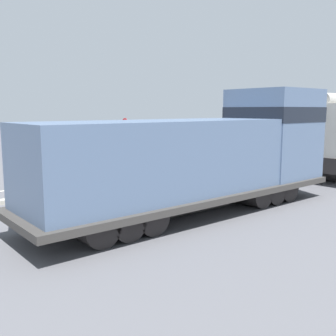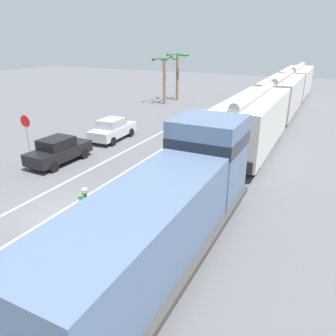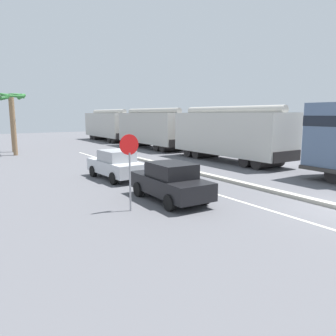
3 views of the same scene
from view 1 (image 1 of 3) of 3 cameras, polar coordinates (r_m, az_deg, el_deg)
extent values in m
plane|color=#56565B|center=(17.96, -5.82, -2.56)|extent=(120.00, 120.00, 0.00)
cube|color=#B2AD9E|center=(21.79, 7.41, -0.43)|extent=(0.36, 36.00, 0.16)
cube|color=silver|center=(23.49, 3.13, 0.08)|extent=(0.14, 36.00, 0.01)
cube|color=slate|center=(12.45, 1.35, 1.44)|extent=(2.70, 9.86, 2.40)
cube|color=slate|center=(16.10, 14.99, 4.72)|extent=(2.80, 2.80, 3.50)
cube|color=black|center=(16.08, 15.10, 7.52)|extent=(2.83, 2.83, 0.56)
cube|color=#383533|center=(13.04, 3.33, -3.60)|extent=(3.10, 11.60, 0.20)
cylinder|color=#4C4947|center=(13.07, 3.33, -4.24)|extent=(1.10, 3.00, 1.10)
cylinder|color=black|center=(16.01, 13.87, -2.30)|extent=(2.40, 1.00, 1.00)
cylinder|color=black|center=(15.39, 12.09, -2.67)|extent=(2.40, 1.00, 1.00)
cylinder|color=black|center=(14.78, 10.15, -3.08)|extent=(2.40, 1.00, 1.00)
cylinder|color=black|center=(11.64, -5.39, -6.12)|extent=(2.40, 1.00, 1.00)
cylinder|color=black|center=(11.22, -8.80, -6.73)|extent=(2.40, 1.00, 1.00)
cylinder|color=black|center=(10.86, -12.46, -7.36)|extent=(2.40, 1.00, 1.00)
cube|color=black|center=(19.06, 20.70, 0.46)|extent=(2.61, 0.10, 0.70)
cylinder|color=black|center=(20.42, 22.69, -0.57)|extent=(2.46, 0.90, 0.90)
cube|color=black|center=(24.47, -2.70, 2.00)|extent=(1.79, 4.24, 0.70)
cube|color=black|center=(24.32, -3.00, 3.49)|extent=(1.54, 1.93, 0.60)
cube|color=#1E232D|center=(24.91, -1.12, 3.51)|extent=(1.43, 0.15, 0.51)
cylinder|color=black|center=(25.92, -1.39, 1.59)|extent=(0.23, 0.64, 0.64)
cylinder|color=black|center=(24.65, 0.86, 1.24)|extent=(0.23, 0.64, 0.64)
cylinder|color=black|center=(24.46, -6.28, 1.13)|extent=(0.23, 0.64, 0.64)
cylinder|color=black|center=(23.11, -4.16, 0.73)|extent=(0.23, 0.64, 0.64)
cube|color=#B7BABF|center=(28.10, 6.45, 2.79)|extent=(1.91, 4.28, 0.70)
cube|color=#9C9EA2|center=(27.93, 6.27, 4.10)|extent=(1.59, 1.97, 0.60)
cube|color=#1E232D|center=(28.69, 7.60, 4.09)|extent=(1.43, 0.19, 0.51)
cylinder|color=black|center=(29.64, 6.93, 2.40)|extent=(0.25, 0.65, 0.64)
cylinder|color=black|center=(28.62, 9.38, 2.13)|extent=(0.25, 0.65, 0.64)
cylinder|color=black|center=(27.73, 3.41, 2.03)|extent=(0.25, 0.65, 0.64)
cylinder|color=black|center=(26.63, 5.90, 1.73)|extent=(0.25, 0.65, 0.64)
torus|color=black|center=(16.17, -2.20, -2.57)|extent=(0.65, 0.26, 0.66)
torus|color=black|center=(16.78, -5.14, -2.19)|extent=(0.65, 0.26, 0.66)
cylinder|color=silver|center=(16.41, -3.71, -1.35)|extent=(0.76, 0.29, 0.05)
cylinder|color=silver|center=(16.39, -3.42, -2.00)|extent=(0.47, 0.19, 0.36)
cylinder|color=silver|center=(16.52, -4.33, -0.76)|extent=(0.04, 0.04, 0.30)
cylinder|color=silver|center=(16.12, -2.44, -0.62)|extent=(0.18, 0.47, 0.04)
cylinder|color=#38476B|center=(16.55, -3.84, -1.09)|extent=(0.33, 0.23, 0.52)
cylinder|color=#38476B|center=(16.40, -4.25, -1.19)|extent=(0.29, 0.21, 0.52)
cube|color=#338C4C|center=(16.36, -3.87, 0.64)|extent=(0.42, 0.42, 0.57)
sphere|color=tan|center=(16.27, -3.68, 1.98)|extent=(0.22, 0.22, 0.22)
cylinder|color=white|center=(16.26, -3.69, 2.33)|extent=(0.22, 0.22, 0.05)
cylinder|color=#338C4C|center=(16.37, -2.97, 0.65)|extent=(0.47, 0.23, 0.36)
cylinder|color=#338C4C|center=(16.11, -3.63, 0.52)|extent=(0.47, 0.23, 0.36)
cylinder|color=gray|center=(25.84, -6.25, 3.26)|extent=(0.07, 0.07, 2.20)
cylinder|color=red|center=(25.77, -6.26, 6.36)|extent=(0.76, 0.03, 0.76)
cylinder|color=white|center=(25.78, -6.23, 6.37)|extent=(0.48, 0.02, 0.48)
cylinder|color=#846647|center=(43.62, 20.06, 6.96)|extent=(0.36, 0.36, 5.33)
cone|color=#2D7033|center=(43.15, 21.24, 10.50)|extent=(0.45, 1.84, 0.49)
cone|color=#2D7033|center=(44.28, 21.09, 10.44)|extent=(1.83, 0.80, 0.37)
cone|color=#2D7033|center=(44.45, 19.69, 10.50)|extent=(1.22, 1.71, 0.42)
cone|color=#2D7033|center=(43.62, 19.04, 10.58)|extent=(1.27, 1.70, 0.75)
cone|color=#2D7033|center=(42.76, 20.14, 10.58)|extent=(1.78, 1.08, 0.45)
cylinder|color=#846647|center=(41.33, 17.65, 6.80)|extent=(0.36, 0.36, 5.01)
cone|color=#2D7033|center=(40.99, 18.98, 10.31)|extent=(0.60, 1.84, 0.41)
cone|color=#2D7033|center=(42.06, 18.57, 10.27)|extent=(1.85, 0.48, 0.63)
cone|color=#2D7033|center=(41.94, 16.86, 10.35)|extent=(0.56, 1.85, 0.57)
cone|color=#2D7033|center=(40.62, 17.06, 10.41)|extent=(1.82, 0.39, 0.35)
camera|label=2|loc=(6.29, -37.99, 44.67)|focal=35.00mm
camera|label=3|loc=(27.05, -32.71, 7.55)|focal=35.00mm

